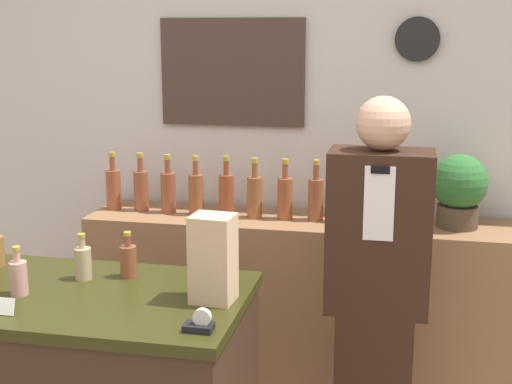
{
  "coord_description": "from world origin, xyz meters",
  "views": [
    {
      "loc": [
        0.68,
        -1.65,
        1.85
      ],
      "look_at": [
        0.1,
        1.12,
        1.21
      ],
      "focal_mm": 50.0,
      "sensor_mm": 36.0,
      "label": 1
    }
  ],
  "objects_px": {
    "potted_plant": "(459,188)",
    "tape_dispenser": "(200,324)",
    "paper_bag": "(213,259)",
    "shopkeeper": "(376,296)"
  },
  "relations": [
    {
      "from": "potted_plant",
      "to": "tape_dispenser",
      "type": "height_order",
      "value": "potted_plant"
    },
    {
      "from": "paper_bag",
      "to": "tape_dispenser",
      "type": "bearing_deg",
      "value": -84.47
    },
    {
      "from": "potted_plant",
      "to": "shopkeeper",
      "type": "bearing_deg",
      "value": -118.49
    },
    {
      "from": "shopkeeper",
      "to": "potted_plant",
      "type": "xyz_separation_m",
      "value": [
        0.35,
        0.64,
        0.32
      ]
    },
    {
      "from": "potted_plant",
      "to": "tape_dispenser",
      "type": "distance_m",
      "value": 1.68
    },
    {
      "from": "shopkeeper",
      "to": "tape_dispenser",
      "type": "xyz_separation_m",
      "value": [
        -0.5,
        -0.81,
        0.18
      ]
    },
    {
      "from": "tape_dispenser",
      "to": "potted_plant",
      "type": "bearing_deg",
      "value": 59.66
    },
    {
      "from": "shopkeeper",
      "to": "potted_plant",
      "type": "height_order",
      "value": "shopkeeper"
    },
    {
      "from": "shopkeeper",
      "to": "paper_bag",
      "type": "relative_size",
      "value": 5.38
    },
    {
      "from": "paper_bag",
      "to": "tape_dispenser",
      "type": "relative_size",
      "value": 3.32
    }
  ]
}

